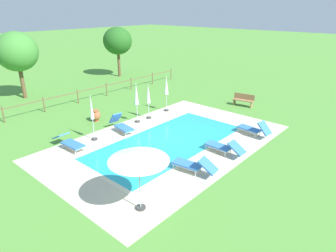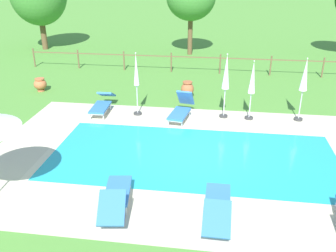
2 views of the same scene
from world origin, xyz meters
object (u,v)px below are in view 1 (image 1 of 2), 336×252
(sun_lounger_north_end, at_px, (193,165))
(sun_lounger_south_near_corner, at_px, (122,125))
(patio_umbrella_closed_row_centre, at_px, (92,113))
(sun_lounger_north_near_steps, at_px, (223,147))
(terracotta_urn_by_tree, at_px, (96,115))
(patio_umbrella_closed_row_mid_west, at_px, (166,88))
(tree_far_west, at_px, (118,41))
(wooden_bench_lawn_side, at_px, (243,100))
(patio_umbrella_closed_row_mid_east, at_px, (136,97))
(sun_lounger_north_mid, at_px, (253,129))
(patio_umbrella_open_foreground, at_px, (139,156))
(sun_lounger_north_far, at_px, (69,142))
(patio_umbrella_closed_row_west, at_px, (148,96))
(tree_west_mid, at_px, (17,52))

(sun_lounger_north_end, distance_m, sun_lounger_south_near_corner, 5.90)
(patio_umbrella_closed_row_centre, bearing_deg, sun_lounger_north_near_steps, -62.09)
(sun_lounger_north_near_steps, xyz_separation_m, sun_lounger_south_near_corner, (-1.47, 5.85, 0.03))
(terracotta_urn_by_tree, bearing_deg, sun_lounger_north_end, -96.59)
(patio_umbrella_closed_row_mid_west, distance_m, tree_far_west, 12.20)
(wooden_bench_lawn_side, relative_size, terracotta_urn_by_tree, 2.11)
(tree_far_west, bearing_deg, wooden_bench_lawn_side, -92.04)
(patio_umbrella_closed_row_mid_west, height_order, patio_umbrella_closed_row_mid_east, patio_umbrella_closed_row_mid_east)
(patio_umbrella_closed_row_mid_east, bearing_deg, wooden_bench_lawn_side, -24.57)
(terracotta_urn_by_tree, bearing_deg, wooden_bench_lawn_side, -31.20)
(sun_lounger_north_near_steps, bearing_deg, sun_lounger_north_mid, -1.30)
(patio_umbrella_open_foreground, relative_size, patio_umbrella_closed_row_mid_east, 0.96)
(sun_lounger_north_far, relative_size, patio_umbrella_closed_row_mid_east, 0.84)
(sun_lounger_north_far, relative_size, terracotta_urn_by_tree, 2.85)
(sun_lounger_north_near_steps, height_order, patio_umbrella_closed_row_centre, patio_umbrella_closed_row_centre)
(sun_lounger_north_near_steps, xyz_separation_m, sun_lounger_north_mid, (3.03, -0.07, 0.02))
(patio_umbrella_closed_row_west, bearing_deg, sun_lounger_north_end, -119.67)
(patio_umbrella_closed_row_centre, xyz_separation_m, tree_far_west, (11.19, 11.23, 2.00))
(sun_lounger_north_far, distance_m, patio_umbrella_closed_row_mid_east, 4.97)
(wooden_bench_lawn_side, bearing_deg, patio_umbrella_closed_row_west, 152.56)
(sun_lounger_north_far, distance_m, wooden_bench_lawn_side, 12.55)
(sun_lounger_north_far, bearing_deg, patio_umbrella_open_foreground, -99.06)
(sun_lounger_south_near_corner, relative_size, patio_umbrella_closed_row_centre, 0.78)
(patio_umbrella_closed_row_mid_west, bearing_deg, sun_lounger_north_near_steps, -114.96)
(patio_umbrella_open_foreground, bearing_deg, tree_far_west, 51.90)
(patio_umbrella_closed_row_mid_east, relative_size, tree_west_mid, 0.49)
(patio_umbrella_closed_row_centre, height_order, tree_west_mid, tree_west_mid)
(sun_lounger_north_mid, xyz_separation_m, sun_lounger_north_far, (-7.69, 6.20, -0.03))
(sun_lounger_north_near_steps, relative_size, sun_lounger_north_mid, 1.04)
(patio_umbrella_open_foreground, distance_m, terracotta_urn_by_tree, 9.55)
(sun_lounger_north_end, bearing_deg, tree_west_mid, 88.84)
(sun_lounger_south_near_corner, distance_m, patio_umbrella_closed_row_centre, 2.09)
(patio_umbrella_closed_row_centre, distance_m, tree_far_west, 15.98)
(sun_lounger_north_far, xyz_separation_m, sun_lounger_south_near_corner, (3.19, -0.28, 0.04))
(sun_lounger_north_mid, distance_m, patio_umbrella_closed_row_mid_west, 6.53)
(patio_umbrella_closed_row_mid_east, xyz_separation_m, terracotta_urn_by_tree, (-1.60, 2.05, -1.25))
(terracotta_urn_by_tree, bearing_deg, patio_umbrella_closed_row_mid_west, -24.05)
(patio_umbrella_closed_row_mid_west, bearing_deg, patio_umbrella_closed_row_west, -175.92)
(patio_umbrella_closed_row_mid_west, height_order, terracotta_urn_by_tree, patio_umbrella_closed_row_mid_west)
(patio_umbrella_closed_row_mid_west, relative_size, terracotta_urn_by_tree, 3.27)
(patio_umbrella_closed_row_west, xyz_separation_m, patio_umbrella_closed_row_mid_west, (1.85, 0.13, 0.15))
(sun_lounger_north_near_steps, height_order, wooden_bench_lawn_side, wooden_bench_lawn_side)
(sun_lounger_north_end, bearing_deg, wooden_bench_lawn_side, 16.24)
(terracotta_urn_by_tree, bearing_deg, tree_west_mid, 94.18)
(sun_lounger_north_near_steps, bearing_deg, tree_far_west, 65.24)
(tree_west_mid, bearing_deg, patio_umbrella_closed_row_mid_west, -64.26)
(tree_far_west, bearing_deg, sun_lounger_north_mid, -105.90)
(patio_umbrella_closed_row_west, height_order, terracotta_urn_by_tree, patio_umbrella_closed_row_west)
(sun_lounger_north_far, bearing_deg, patio_umbrella_closed_row_mid_west, 1.61)
(sun_lounger_north_far, bearing_deg, patio_umbrella_closed_row_centre, -2.68)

